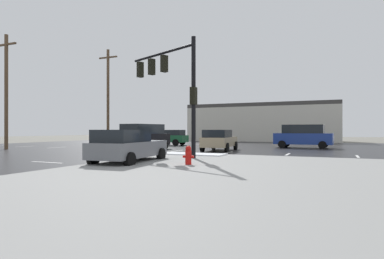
{
  "coord_description": "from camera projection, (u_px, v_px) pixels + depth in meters",
  "views": [
    {
      "loc": [
        12.72,
        -21.35,
        1.59
      ],
      "look_at": [
        -0.45,
        8.38,
        1.64
      ],
      "focal_mm": 30.03,
      "sensor_mm": 36.0,
      "label": 1
    }
  ],
  "objects": [
    {
      "name": "ground_plane",
      "position": [
        153.0,
        151.0,
        24.67
      ],
      "size": [
        120.0,
        120.0,
        0.0
      ],
      "primitive_type": "plane",
      "color": "slate"
    },
    {
      "name": "road_asphalt",
      "position": [
        153.0,
        150.0,
        24.67
      ],
      "size": [
        44.0,
        44.0,
        0.02
      ],
      "primitive_type": "cube",
      "color": "#232326",
      "rests_on": "ground_plane"
    },
    {
      "name": "sidewalk_corner",
      "position": [
        305.0,
        185.0,
        8.84
      ],
      "size": [
        18.0,
        18.0,
        0.14
      ],
      "primitive_type": "cube",
      "color": "gray",
      "rests_on": "ground_plane"
    },
    {
      "name": "snow_strip_curbside",
      "position": [
        191.0,
        154.0,
        18.99
      ],
      "size": [
        4.0,
        1.6,
        0.06
      ],
      "primitive_type": "cube",
      "color": "white",
      "rests_on": "sidewalk_corner"
    },
    {
      "name": "lane_markings",
      "position": [
        158.0,
        152.0,
        22.92
      ],
      "size": [
        36.15,
        36.15,
        0.01
      ],
      "color": "silver",
      "rests_on": "road_asphalt"
    },
    {
      "name": "traffic_signal_mast",
      "position": [
        172.0,
        78.0,
        17.79
      ],
      "size": [
        5.18,
        2.43,
        6.26
      ],
      "rotation": [
        0.0,
        0.0,
        2.73
      ],
      "color": "black",
      "rests_on": "sidewalk_corner"
    },
    {
      "name": "fire_hydrant",
      "position": [
        188.0,
        155.0,
        13.46
      ],
      "size": [
        0.48,
        0.26,
        0.79
      ],
      "color": "red",
      "rests_on": "sidewalk_corner"
    },
    {
      "name": "strip_building_background",
      "position": [
        263.0,
        123.0,
        45.98
      ],
      "size": [
        20.37,
        8.0,
        5.24
      ],
      "color": "beige",
      "rests_on": "ground_plane"
    },
    {
      "name": "suv_black",
      "position": [
        143.0,
        136.0,
        25.2
      ],
      "size": [
        2.6,
        4.99,
        2.03
      ],
      "rotation": [
        0.0,
        0.0,
        -1.68
      ],
      "color": "black",
      "rests_on": "road_asphalt"
    },
    {
      "name": "sedan_grey",
      "position": [
        128.0,
        146.0,
        14.78
      ],
      "size": [
        2.32,
        4.65,
        1.58
      ],
      "rotation": [
        0.0,
        0.0,
        1.65
      ],
      "color": "slate",
      "rests_on": "road_asphalt"
    },
    {
      "name": "sedan_white",
      "position": [
        121.0,
        137.0,
        35.54
      ],
      "size": [
        2.21,
        4.61,
        1.58
      ],
      "rotation": [
        0.0,
        0.0,
        1.62
      ],
      "color": "white",
      "rests_on": "road_asphalt"
    },
    {
      "name": "suv_blue",
      "position": [
        303.0,
        136.0,
        27.95
      ],
      "size": [
        4.91,
        2.36,
        2.03
      ],
      "rotation": [
        0.0,
        0.0,
        3.09
      ],
      "color": "navy",
      "rests_on": "road_asphalt"
    },
    {
      "name": "sedan_tan",
      "position": [
        219.0,
        140.0,
        24.03
      ],
      "size": [
        2.32,
        4.65,
        1.58
      ],
      "rotation": [
        0.0,
        0.0,
        1.65
      ],
      "color": "tan",
      "rests_on": "road_asphalt"
    },
    {
      "name": "sedan_green",
      "position": [
        167.0,
        137.0,
        32.98
      ],
      "size": [
        4.64,
        2.29,
        1.58
      ],
      "rotation": [
        0.0,
        0.0,
        3.22
      ],
      "color": "#195933",
      "rests_on": "road_asphalt"
    },
    {
      "name": "utility_pole_mid",
      "position": [
        6.0,
        89.0,
        25.9
      ],
      "size": [
        2.2,
        0.28,
        9.3
      ],
      "color": "brown",
      "rests_on": "ground_plane"
    },
    {
      "name": "utility_pole_far",
      "position": [
        108.0,
        95.0,
        32.8
      ],
      "size": [
        2.2,
        0.28,
        9.82
      ],
      "color": "brown",
      "rests_on": "ground_plane"
    }
  ]
}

